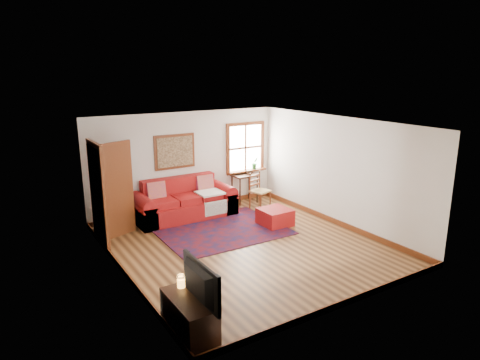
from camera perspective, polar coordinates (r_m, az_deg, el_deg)
ground at (r=8.83m, az=0.68°, el=-8.76°), size 5.50×5.50×0.00m
room_envelope at (r=8.33m, az=0.65°, el=1.76°), size 5.04×5.54×2.52m
window at (r=11.56m, az=0.89°, el=3.66°), size 1.18×0.20×1.38m
doorway at (r=9.20m, az=-17.14°, el=-1.40°), size 0.89×1.08×2.14m
framed_artwork at (r=10.56m, az=-8.68°, el=3.76°), size 1.05×0.07×0.85m
persian_rug at (r=9.64m, az=-2.59°, el=-6.65°), size 2.74×2.20×0.02m
red_leather_sofa at (r=10.48m, az=-7.44°, el=-3.25°), size 2.42×1.00×0.95m
red_ottoman at (r=9.94m, az=4.69°, el=-4.93°), size 0.67×0.67×0.38m
side_table at (r=11.43m, az=0.63°, el=0.13°), size 0.65×0.49×0.77m
ladder_back_chair at (r=10.97m, az=2.47°, el=-1.24°), size 0.54×0.53×0.95m
media_cabinet at (r=6.07m, az=-6.78°, el=-17.66°), size 0.44×0.98×0.54m
television at (r=5.68m, az=-6.11°, el=-13.61°), size 0.13×0.97×0.56m
candle_hurricane at (r=6.18m, az=-7.86°, el=-13.26°), size 0.12×0.12×0.18m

